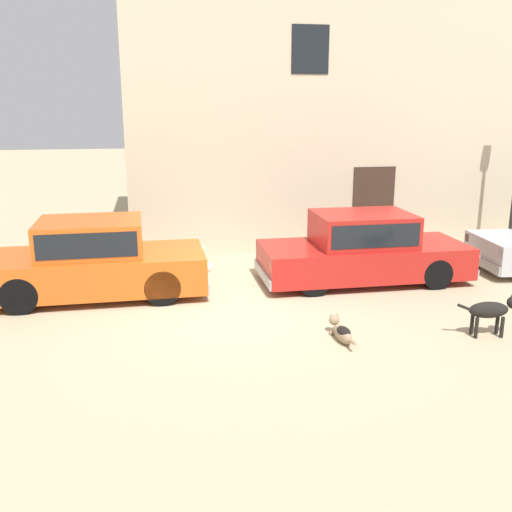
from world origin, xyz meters
name	(u,v)px	position (x,y,z in m)	size (l,w,h in m)	color
ground_plane	(225,307)	(0.00, 0.00, 0.00)	(80.00, 80.00, 0.00)	tan
parked_sedan_nearest	(94,259)	(-2.40, 1.13, 0.74)	(4.36, 1.84, 1.50)	#D15619
parked_sedan_second	(363,248)	(3.05, 1.14, 0.72)	(4.42, 1.75, 1.46)	#AD1E19
apartment_block	(424,105)	(6.90, 6.74, 3.60)	(17.43, 5.83, 7.19)	beige
stray_dog_spotted	(341,331)	(1.62, -1.82, 0.14)	(0.25, 1.01, 0.33)	#997F60
stray_dog_tan	(493,310)	(4.05, -2.08, 0.44)	(1.07, 0.30, 0.69)	black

